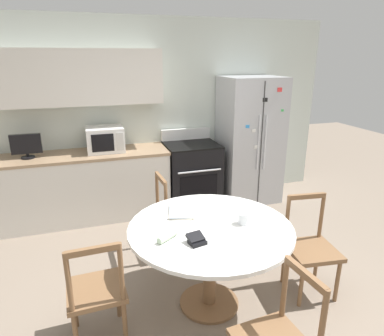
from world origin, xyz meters
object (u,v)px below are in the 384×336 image
object	(u,v)px
microwave	(105,139)
candle_glass	(243,219)
dining_chair_left	(96,292)
dining_chair_right	(310,248)
countertop_tv	(26,145)
dining_chair_far	(176,215)
refrigerator	(250,140)
oven_range	(192,174)
wallet	(196,240)

from	to	relation	value
microwave	candle_glass	xyz separation A→B (m)	(0.93, -2.19, -0.25)
dining_chair_left	dining_chair_right	bearing A→B (deg)	-1.49
countertop_tv	dining_chair_far	world-z (taller)	countertop_tv
refrigerator	dining_chair_far	xyz separation A→B (m)	(-1.43, -1.11, -0.47)
countertop_tv	microwave	bearing A→B (deg)	3.06
microwave	dining_chair_far	bearing A→B (deg)	-62.67
refrigerator	candle_glass	world-z (taller)	refrigerator
dining_chair_far	dining_chair_left	distance (m)	1.39
oven_range	wallet	size ratio (longest dim) A/B	7.29
countertop_tv	candle_glass	size ratio (longest dim) A/B	3.71
refrigerator	candle_glass	bearing A→B (deg)	-118.06
dining_chair_far	candle_glass	xyz separation A→B (m)	(0.31, -0.99, 0.37)
refrigerator	dining_chair_far	bearing A→B (deg)	-142.20
dining_chair_far	dining_chair_left	xyz separation A→B (m)	(-0.90, -1.06, 0.00)
refrigerator	wallet	world-z (taller)	refrigerator
refrigerator	candle_glass	xyz separation A→B (m)	(-1.12, -2.10, -0.10)
microwave	candle_glass	distance (m)	2.39
oven_range	countertop_tv	xyz separation A→B (m)	(-2.10, 0.01, 0.59)
refrigerator	dining_chair_right	bearing A→B (deg)	-101.90
oven_range	candle_glass	xyz separation A→B (m)	(-0.23, -2.12, 0.34)
countertop_tv	candle_glass	bearing A→B (deg)	-48.82
refrigerator	countertop_tv	distance (m)	2.99
countertop_tv	dining_chair_far	distance (m)	2.03
microwave	dining_chair_right	bearing A→B (deg)	-54.37
refrigerator	dining_chair_right	xyz separation A→B (m)	(-0.45, -2.14, -0.47)
refrigerator	dining_chair_far	world-z (taller)	refrigerator
refrigerator	dining_chair_left	world-z (taller)	refrigerator
dining_chair_right	microwave	bearing A→B (deg)	-47.20
dining_chair_left	candle_glass	size ratio (longest dim) A/B	9.55
countertop_tv	dining_chair_right	world-z (taller)	countertop_tv
oven_range	microwave	distance (m)	1.31
refrigerator	oven_range	size ratio (longest dim) A/B	1.68
countertop_tv	dining_chair_left	world-z (taller)	countertop_tv
dining_chair_right	wallet	bearing A→B (deg)	13.50
microwave	wallet	xyz separation A→B (m)	(0.46, -2.36, -0.26)
countertop_tv	dining_chair_far	size ratio (longest dim) A/B	0.39
candle_glass	wallet	world-z (taller)	candle_glass
oven_range	dining_chair_far	size ratio (longest dim) A/B	1.20
refrigerator	dining_chair_right	world-z (taller)	refrigerator
refrigerator	dining_chair_left	xyz separation A→B (m)	(-2.33, -2.17, -0.47)
oven_range	dining_chair_right	size ratio (longest dim) A/B	1.20
countertop_tv	oven_range	bearing A→B (deg)	-0.37
microwave	dining_chair_right	size ratio (longest dim) A/B	0.52
dining_chair_right	dining_chair_left	world-z (taller)	same
dining_chair_left	wallet	size ratio (longest dim) A/B	6.09
microwave	countertop_tv	bearing A→B (deg)	-176.94
refrigerator	wallet	bearing A→B (deg)	-124.96
oven_range	candle_glass	bearing A→B (deg)	-96.20
dining_chair_right	wallet	xyz separation A→B (m)	(-1.14, -0.13, 0.36)
refrigerator	microwave	xyz separation A→B (m)	(-2.05, 0.09, 0.15)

